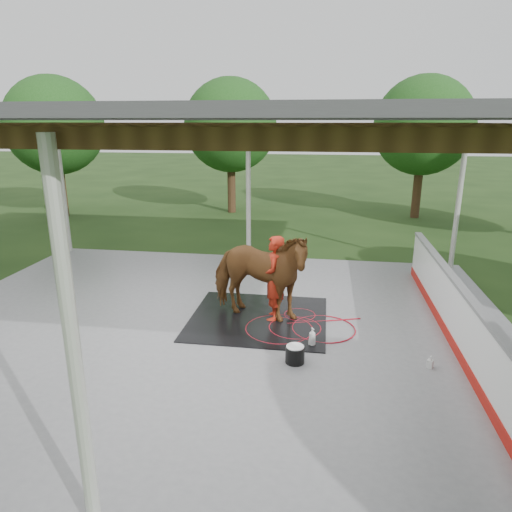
# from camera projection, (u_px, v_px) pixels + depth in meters

# --- Properties ---
(ground) EXTENTS (100.00, 100.00, 0.00)m
(ground) POSITION_uv_depth(u_px,v_px,m) (210.00, 329.00, 9.08)
(ground) COLOR #1E3814
(concrete_slab) EXTENTS (12.00, 10.00, 0.05)m
(concrete_slab) POSITION_uv_depth(u_px,v_px,m) (210.00, 328.00, 9.07)
(concrete_slab) COLOR slate
(concrete_slab) RESTS_ON ground
(pavilion_structure) EXTENTS (12.60, 10.60, 4.05)m
(pavilion_structure) POSITION_uv_depth(u_px,v_px,m) (203.00, 122.00, 7.95)
(pavilion_structure) COLOR beige
(pavilion_structure) RESTS_ON ground
(dasher_board) EXTENTS (0.16, 8.00, 1.15)m
(dasher_board) POSITION_uv_depth(u_px,v_px,m) (456.00, 316.00, 8.25)
(dasher_board) COLOR #AE160E
(dasher_board) RESTS_ON concrete_slab
(tree_belt) EXTENTS (28.00, 28.00, 5.80)m
(tree_belt) POSITION_uv_depth(u_px,v_px,m) (231.00, 131.00, 8.81)
(tree_belt) COLOR #382314
(tree_belt) RESTS_ON ground
(rubber_mat) EXTENTS (2.78, 2.60, 0.02)m
(rubber_mat) POSITION_uv_depth(u_px,v_px,m) (258.00, 318.00, 9.44)
(rubber_mat) COLOR black
(rubber_mat) RESTS_ON concrete_slab
(horse) EXTENTS (2.40, 1.55, 1.87)m
(horse) POSITION_uv_depth(u_px,v_px,m) (258.00, 275.00, 9.17)
(horse) COLOR brown
(horse) RESTS_ON rubber_mat
(handler) EXTENTS (0.44, 0.65, 1.76)m
(handler) POSITION_uv_depth(u_px,v_px,m) (274.00, 278.00, 9.21)
(handler) COLOR #B12412
(handler) RESTS_ON concrete_slab
(wash_bucket) EXTENTS (0.33, 0.33, 0.30)m
(wash_bucket) POSITION_uv_depth(u_px,v_px,m) (295.00, 354.00, 7.69)
(wash_bucket) COLOR black
(wash_bucket) RESTS_ON concrete_slab
(soap_bottle_a) EXTENTS (0.18, 0.18, 0.34)m
(soap_bottle_a) POSITION_uv_depth(u_px,v_px,m) (312.00, 337.00, 8.27)
(soap_bottle_a) COLOR silver
(soap_bottle_a) RESTS_ON concrete_slab
(soap_bottle_b) EXTENTS (0.13, 0.13, 0.21)m
(soap_bottle_b) POSITION_uv_depth(u_px,v_px,m) (430.00, 362.00, 7.54)
(soap_bottle_b) COLOR #338CD8
(soap_bottle_b) RESTS_ON concrete_slab
(hose_coil) EXTENTS (2.29, 1.74, 0.02)m
(hose_coil) POSITION_uv_depth(u_px,v_px,m) (299.00, 327.00, 9.03)
(hose_coil) COLOR #A60B1C
(hose_coil) RESTS_ON concrete_slab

